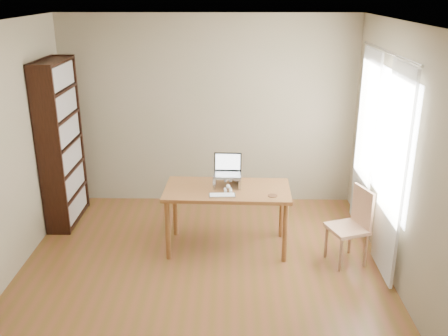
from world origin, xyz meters
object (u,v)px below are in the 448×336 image
(keyboard, at_px, (222,195))
(chair, at_px, (354,224))
(laptop, at_px, (227,169))
(bookshelf, at_px, (61,144))
(desk, at_px, (227,196))
(cat, at_px, (227,179))

(keyboard, distance_m, chair, 1.47)
(laptop, bearing_deg, bookshelf, 166.29)
(desk, bearing_deg, laptop, 91.86)
(laptop, height_order, keyboard, laptop)
(laptop, bearing_deg, keyboard, -96.73)
(laptop, xyz_separation_m, keyboard, (-0.05, -0.36, -0.18))
(bookshelf, xyz_separation_m, cat, (2.10, -0.61, -0.23))
(laptop, xyz_separation_m, chair, (1.39, -0.45, -0.47))
(bookshelf, xyz_separation_m, desk, (2.10, -0.72, -0.40))
(laptop, relative_size, keyboard, 1.09)
(bookshelf, distance_m, desk, 2.25)
(bookshelf, distance_m, chair, 3.68)
(chair, bearing_deg, bookshelf, 143.92)
(laptop, distance_m, cat, 0.12)
(bookshelf, bearing_deg, desk, -18.95)
(desk, relative_size, chair, 1.67)
(laptop, distance_m, chair, 1.53)
(cat, bearing_deg, bookshelf, 158.69)
(keyboard, bearing_deg, laptop, 78.90)
(keyboard, xyz_separation_m, cat, (0.05, 0.33, 0.06))
(bookshelf, height_order, laptop, bookshelf)
(keyboard, bearing_deg, bookshelf, 152.79)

